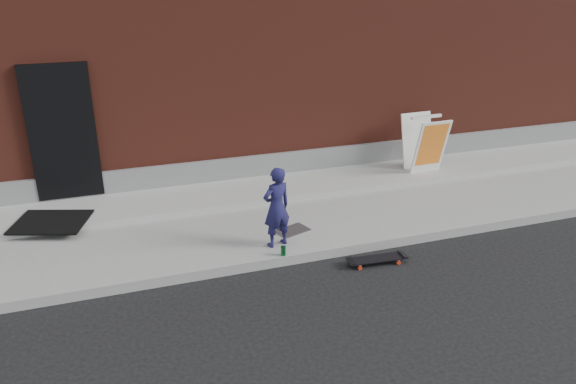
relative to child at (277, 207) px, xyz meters
name	(u,v)px	position (x,y,z in m)	size (l,w,h in m)	color
ground	(268,269)	(-0.25, -0.38, -0.75)	(80.00, 80.00, 0.00)	black
sidewalk	(242,221)	(-0.25, 1.12, -0.68)	(20.00, 3.00, 0.15)	gray
apron	(229,193)	(-0.25, 2.02, -0.55)	(20.00, 1.20, 0.10)	#989993
building	(180,30)	(-0.25, 6.61, 1.75)	(20.00, 8.10, 5.00)	maroon
child	(277,207)	(0.00, 0.00, 0.00)	(0.44, 0.29, 1.20)	#1B1947
skateboard	(377,259)	(1.26, -0.74, -0.67)	(0.86, 0.27, 0.10)	red
pizza_sign	(425,143)	(3.54, 1.87, 0.04)	(0.67, 0.79, 1.08)	white
soda_can	(283,251)	(-0.01, -0.33, -0.53)	(0.07, 0.07, 0.14)	#1B8A3E
doormat	(51,222)	(-3.15, 1.62, -0.49)	(1.07, 0.86, 0.03)	black
utility_plate	(292,230)	(0.36, 0.36, -0.59)	(0.50, 0.32, 0.01)	#57565C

